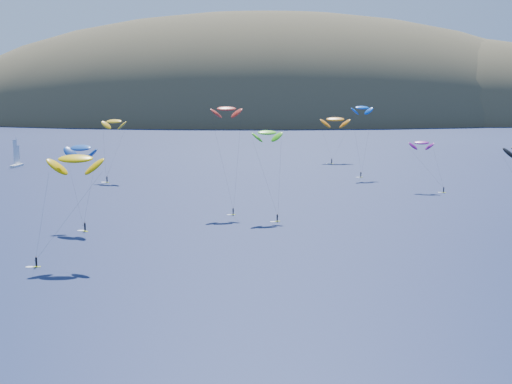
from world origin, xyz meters
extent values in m
ellipsoid|color=#3D3526|center=(20.00, 560.00, -12.60)|extent=(600.00, 300.00, 210.00)
ellipsoid|color=#3D3526|center=(-140.00, 590.00, -7.20)|extent=(340.00, 240.00, 120.00)
ellipsoid|color=#3D3526|center=(180.00, 540.00, -9.36)|extent=(320.00, 220.00, 156.00)
cube|color=white|center=(-93.65, 203.60, 0.38)|extent=(3.16, 8.37, 0.98)
cylinder|color=white|center=(-93.65, 204.15, 6.10)|extent=(0.15, 0.15, 11.44)
cube|color=#DCF61B|center=(-50.84, 158.73, 0.04)|extent=(1.68, 1.06, 0.09)
cylinder|color=black|center=(-50.84, 158.73, 1.06)|extent=(0.38, 0.38, 1.74)
sphere|color=#8C6047|center=(-50.84, 158.73, 2.07)|extent=(0.29, 0.29, 0.29)
ellipsoid|color=yellow|center=(-49.29, 166.43, 19.59)|extent=(9.70, 7.18, 4.91)
cube|color=#DCF61B|center=(-44.45, 51.53, 0.04)|extent=(1.49, 0.48, 0.08)
cylinder|color=black|center=(-44.45, 51.53, 0.97)|extent=(0.35, 0.35, 1.58)
sphere|color=#8C6047|center=(-44.45, 51.53, 1.88)|extent=(0.26, 0.26, 0.26)
ellipsoid|color=#EBBA03|center=(-38.15, 57.78, 18.84)|extent=(9.93, 4.88, 5.46)
cube|color=#DCF61B|center=(1.13, 91.96, 0.04)|extent=(1.45, 0.85, 0.08)
cylinder|color=black|center=(1.13, 91.96, 0.92)|extent=(0.33, 0.33, 1.50)
sphere|color=#8C6047|center=(1.13, 91.96, 1.79)|extent=(0.25, 0.25, 0.25)
ellipsoid|color=#55E120|center=(-0.94, 100.30, 20.51)|extent=(8.26, 5.82, 4.20)
cube|color=#DCF61B|center=(34.58, 169.25, 0.04)|extent=(1.52, 0.92, 0.08)
cylinder|color=black|center=(34.58, 169.25, 0.96)|extent=(0.34, 0.34, 1.56)
sphere|color=#8C6047|center=(34.58, 169.25, 1.86)|extent=(0.26, 0.26, 0.26)
ellipsoid|color=#0048C7|center=(35.18, 173.30, 23.82)|extent=(8.79, 6.33, 4.46)
cube|color=#DCF61B|center=(53.33, 134.52, 0.04)|extent=(1.41, 0.71, 0.07)
cylinder|color=black|center=(53.33, 134.52, 0.89)|extent=(0.32, 0.32, 1.45)
sphere|color=#8C6047|center=(53.33, 134.52, 1.73)|extent=(0.24, 0.24, 0.24)
ellipsoid|color=#760D7D|center=(47.83, 140.85, 14.41)|extent=(7.70, 4.92, 3.97)
cube|color=#DCF61B|center=(-9.34, 100.94, 0.04)|extent=(1.34, 0.64, 0.07)
cylinder|color=black|center=(-9.34, 100.94, 0.84)|extent=(0.30, 0.30, 1.38)
sphere|color=#8C6047|center=(-9.34, 100.94, 1.64)|extent=(0.23, 0.23, 0.23)
ellipsoid|color=red|center=(-10.95, 108.52, 26.00)|extent=(8.27, 5.14, 4.29)
cube|color=#DCF61B|center=(-42.11, 82.05, 0.04)|extent=(1.56, 1.20, 0.09)
cylinder|color=black|center=(-42.11, 82.05, 1.02)|extent=(0.36, 0.36, 1.66)
sphere|color=#8C6047|center=(-42.11, 82.05, 1.98)|extent=(0.28, 0.28, 0.28)
ellipsoid|color=#174397|center=(-43.76, 88.34, 18.01)|extent=(9.90, 8.35, 5.05)
cube|color=#DCF61B|center=(29.91, 209.76, 0.04)|extent=(1.64, 0.60, 0.09)
cylinder|color=black|center=(29.91, 209.76, 1.05)|extent=(0.38, 0.38, 1.72)
sphere|color=#8C6047|center=(29.91, 209.76, 2.05)|extent=(0.29, 0.29, 0.29)
ellipsoid|color=orange|center=(32.41, 219.51, 17.32)|extent=(12.03, 6.38, 6.48)
camera|label=1|loc=(-8.65, -73.48, 33.05)|focal=50.00mm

